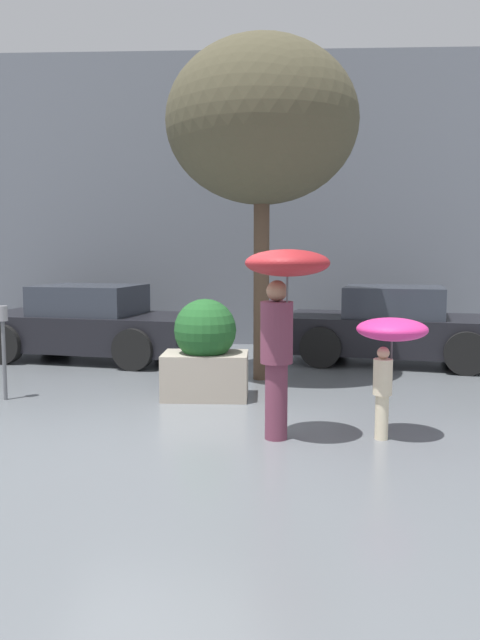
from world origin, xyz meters
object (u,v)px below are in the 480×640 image
parked_car_near (90,325)px  street_tree (262,123)px  person_child (390,340)px  person_adult (283,299)px  parking_meter (3,333)px  parked_car_far (394,327)px  planter_box (205,351)px

parked_car_near → street_tree: size_ratio=0.83×
street_tree → person_child: bearing=-65.6°
parked_car_near → street_tree: street_tree is taller
person_adult → street_tree: (-0.25, 3.14, 2.37)m
person_child → street_tree: 4.34m
person_adult → street_tree: bearing=142.7°
parking_meter → person_adult: bearing=-24.3°
parked_car_near → street_tree: (3.15, -1.70, 3.23)m
street_tree → parked_car_near: bearing=151.7°
street_tree → parking_meter: street_tree is taller
parked_car_near → parking_meter: bearing=-172.8°
parked_car_far → street_tree: 4.27m
planter_box → parked_car_near: bearing=129.1°
person_child → parked_car_far: size_ratio=0.32×
planter_box → parking_meter: bearing=-175.2°
parking_meter → parked_car_far: bearing=28.1°
street_tree → parked_car_far: bearing=33.7°
parked_car_far → parking_meter: (-5.72, -3.05, 0.28)m
person_child → street_tree: bearing=101.9°
parked_car_far → street_tree: street_tree is taller
person_child → street_tree: (-1.37, 3.02, 2.80)m
person_adult → parked_car_far: size_ratio=0.49×
parked_car_far → planter_box: bearing=145.8°
person_adult → parked_car_far: person_adult is taller
parked_car_far → parking_meter: 6.49m
person_child → parked_car_far: parked_car_far is taller
planter_box → street_tree: size_ratio=0.26×
person_child → person_adult: bearing=173.3°
street_tree → parking_meter: 4.74m
person_adult → parking_meter: size_ratio=1.59×
person_adult → parked_car_far: (2.08, 4.69, -0.86)m
person_adult → person_child: 1.21m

